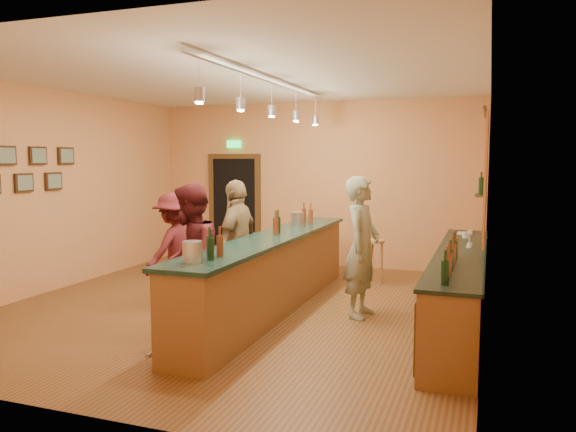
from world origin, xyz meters
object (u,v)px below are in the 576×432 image
(bartender, at_px, (362,247))
(customer_c, at_px, (175,249))
(customer_b, at_px, (238,244))
(back_counter, at_px, (460,287))
(tasting_bar, at_px, (272,268))
(customer_a, at_px, (190,259))
(bar_stool, at_px, (374,248))

(bartender, bearing_deg, customer_c, 102.82)
(customer_b, xyz_separation_m, customer_c, (-0.88, -0.24, -0.09))
(back_counter, relative_size, tasting_bar, 0.89)
(tasting_bar, bearing_deg, bartender, 7.79)
(tasting_bar, distance_m, customer_b, 0.63)
(customer_a, bearing_deg, back_counter, 99.71)
(customer_a, relative_size, customer_c, 1.11)
(back_counter, height_order, bar_stool, back_counter)
(customer_a, height_order, customer_b, customer_a)
(customer_a, bearing_deg, tasting_bar, 140.72)
(bar_stool, bearing_deg, back_counter, -53.54)
(back_counter, relative_size, bar_stool, 6.16)
(customer_b, bearing_deg, tasting_bar, 83.93)
(bar_stool, bearing_deg, tasting_bar, -114.05)
(bartender, height_order, bar_stool, bartender)
(tasting_bar, xyz_separation_m, customer_b, (-0.55, 0.06, 0.30))
(customer_a, bearing_deg, customer_c, -157.41)
(customer_b, height_order, customer_c, customer_b)
(customer_b, height_order, bar_stool, customer_b)
(tasting_bar, distance_m, customer_c, 1.45)
(back_counter, bearing_deg, customer_c, -174.82)
(bartender, distance_m, customer_b, 1.77)
(back_counter, bearing_deg, tasting_bar, -175.82)
(customer_a, distance_m, customer_c, 1.41)
(tasting_bar, bearing_deg, customer_c, -173.11)
(tasting_bar, bearing_deg, back_counter, 4.18)
(bartender, xyz_separation_m, customer_a, (-1.77, -1.44, -0.03))
(tasting_bar, bearing_deg, customer_b, 173.28)
(customer_c, relative_size, bar_stool, 2.21)
(back_counter, bearing_deg, customer_a, -154.35)
(tasting_bar, xyz_separation_m, bar_stool, (0.98, 2.20, -0.01))
(tasting_bar, distance_m, bartender, 1.27)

